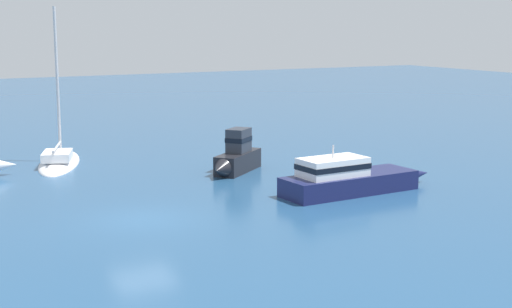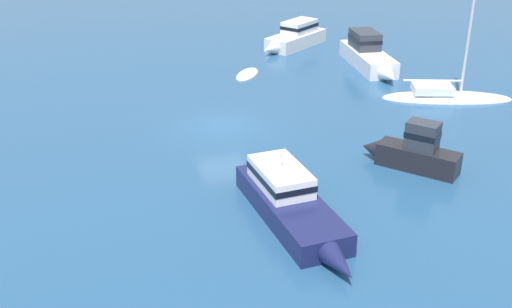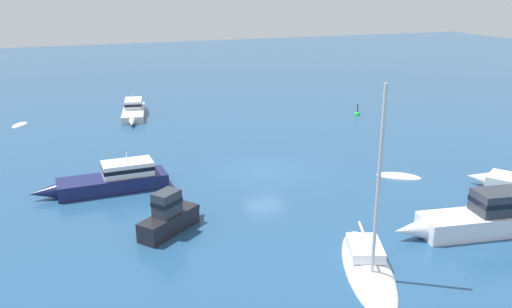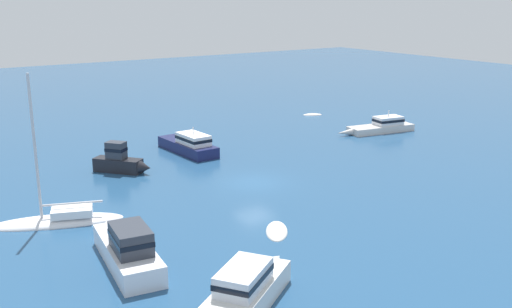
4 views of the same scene
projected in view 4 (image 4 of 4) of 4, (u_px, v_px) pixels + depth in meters
ground_plane at (254, 182)px, 40.04m from camera, size 160.00×160.00×0.00m
cabin_cruiser at (188, 144)px, 47.68m from camera, size 2.34×8.02×2.25m
tender at (277, 231)px, 31.68m from camera, size 2.60×2.98×0.46m
yacht at (58, 220)px, 32.89m from camera, size 7.63×4.47×8.78m
cabin_cruiser_1 at (121, 161)px, 42.20m from camera, size 3.55×4.05×2.22m
skiff at (313, 115)px, 62.86m from camera, size 2.24×1.76×0.33m
launch at (249, 286)px, 24.12m from camera, size 6.26×4.88×1.85m
cabin_cruiser_2 at (127, 247)px, 27.71m from camera, size 2.78×7.98×2.18m
powerboat at (381, 126)px, 54.89m from camera, size 8.04×2.96×1.99m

